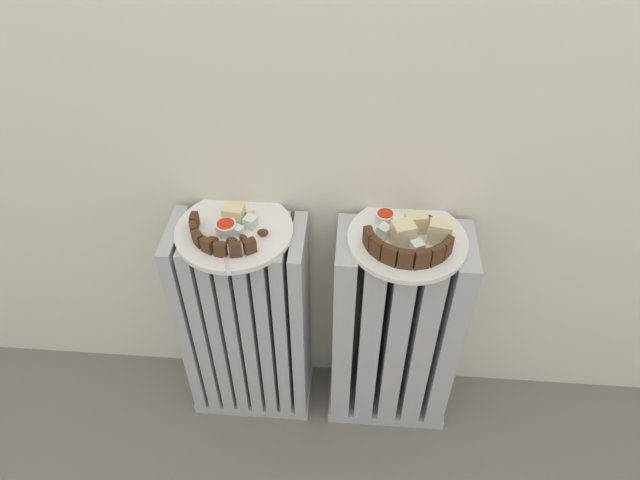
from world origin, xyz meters
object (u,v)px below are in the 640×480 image
object	(u,v)px
plate_left	(234,231)
fork	(225,254)
jam_bowl_left	(226,228)
jam_bowl_right	(385,217)
radiator_left	(247,324)
radiator_right	(394,333)
plate_right	(407,240)

from	to	relation	value
plate_left	fork	distance (m)	0.08
jam_bowl_left	jam_bowl_right	size ratio (longest dim) A/B	1.08
fork	radiator_left	bearing A→B (deg)	87.30
plate_left	jam_bowl_left	world-z (taller)	jam_bowl_left
radiator_right	fork	size ratio (longest dim) A/B	5.88
radiator_right	plate_right	distance (m)	0.31
radiator_left	jam_bowl_left	distance (m)	0.34
radiator_left	plate_right	size ratio (longest dim) A/B	2.41
jam_bowl_right	fork	distance (m)	0.35
radiator_left	plate_right	distance (m)	0.48
radiator_right	jam_bowl_right	size ratio (longest dim) A/B	14.68
radiator_right	plate_left	world-z (taller)	plate_left
radiator_left	fork	bearing A→B (deg)	-92.70
radiator_right	plate_left	size ratio (longest dim) A/B	2.41
radiator_left	plate_right	bearing A→B (deg)	-0.00
radiator_left	jam_bowl_left	world-z (taller)	jam_bowl_left
plate_left	jam_bowl_left	xyz separation A→B (m)	(-0.01, -0.01, 0.02)
plate_left	plate_right	xyz separation A→B (m)	(0.37, 0.00, 0.00)
plate_left	jam_bowl_right	xyz separation A→B (m)	(0.32, 0.05, 0.02)
fork	jam_bowl_left	bearing A→B (deg)	97.43
plate_right	jam_bowl_right	distance (m)	0.07
plate_right	jam_bowl_right	bearing A→B (deg)	136.69
radiator_left	jam_bowl_right	distance (m)	0.47
radiator_right	plate_right	bearing A→B (deg)	63.43
plate_left	plate_right	distance (m)	0.37
plate_right	jam_bowl_left	bearing A→B (deg)	-177.86
radiator_right	plate_right	size ratio (longest dim) A/B	2.41
radiator_left	plate_left	world-z (taller)	plate_left
plate_left	plate_right	size ratio (longest dim) A/B	1.00
radiator_left	jam_bowl_left	bearing A→B (deg)	-131.22
plate_left	fork	world-z (taller)	fork
jam_bowl_left	jam_bowl_right	world-z (taller)	same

